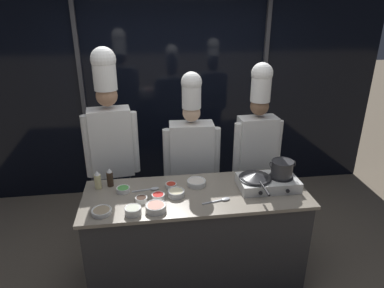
% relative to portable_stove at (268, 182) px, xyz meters
% --- Properties ---
extents(ground_plane, '(24.00, 24.00, 0.00)m').
position_rel_portable_stove_xyz_m(ground_plane, '(-0.64, -0.01, -0.96)').
color(ground_plane, '#7F705B').
extents(window_wall_back, '(5.39, 0.09, 2.70)m').
position_rel_portable_stove_xyz_m(window_wall_back, '(-0.64, 1.76, 0.39)').
color(window_wall_back, black).
rests_on(window_wall_back, ground_plane).
extents(demo_counter, '(1.91, 0.69, 0.92)m').
position_rel_portable_stove_xyz_m(demo_counter, '(-0.64, -0.01, -0.51)').
color(demo_counter, '#2D2D30').
rests_on(demo_counter, ground_plane).
extents(portable_stove, '(0.51, 0.32, 0.10)m').
position_rel_portable_stove_xyz_m(portable_stove, '(0.00, 0.00, 0.00)').
color(portable_stove, silver).
rests_on(portable_stove, demo_counter).
extents(frying_pan, '(0.28, 0.49, 0.04)m').
position_rel_portable_stove_xyz_m(frying_pan, '(-0.12, -0.00, 0.07)').
color(frying_pan, '#232326').
rests_on(frying_pan, portable_stove).
extents(stock_pot, '(0.22, 0.19, 0.14)m').
position_rel_portable_stove_xyz_m(stock_pot, '(0.12, 0.00, 0.13)').
color(stock_pot, '#333335').
rests_on(stock_pot, portable_stove).
extents(squeeze_bottle_oil, '(0.06, 0.06, 0.17)m').
position_rel_portable_stove_xyz_m(squeeze_bottle_oil, '(-1.47, 0.19, 0.03)').
color(squeeze_bottle_oil, beige).
rests_on(squeeze_bottle_oil, demo_counter).
extents(squeeze_bottle_soy, '(0.06, 0.06, 0.17)m').
position_rel_portable_stove_xyz_m(squeeze_bottle_soy, '(-1.37, 0.22, 0.03)').
color(squeeze_bottle_soy, '#332319').
rests_on(squeeze_bottle_soy, demo_counter).
extents(prep_bowl_shrimp, '(0.17, 0.17, 0.05)m').
position_rel_portable_stove_xyz_m(prep_bowl_shrimp, '(-0.99, -0.23, -0.02)').
color(prep_bowl_shrimp, white).
rests_on(prep_bowl_shrimp, demo_counter).
extents(prep_bowl_scallions, '(0.12, 0.12, 0.04)m').
position_rel_portable_stove_xyz_m(prep_bowl_scallions, '(-1.25, 0.10, -0.03)').
color(prep_bowl_scallions, white).
rests_on(prep_bowl_scallions, demo_counter).
extents(prep_bowl_onion, '(0.17, 0.17, 0.05)m').
position_rel_portable_stove_xyz_m(prep_bowl_onion, '(-0.61, 0.13, -0.02)').
color(prep_bowl_onion, white).
rests_on(prep_bowl_onion, demo_counter).
extents(prep_bowl_bell_pepper, '(0.11, 0.11, 0.05)m').
position_rel_portable_stove_xyz_m(prep_bowl_bell_pepper, '(-0.96, -0.07, -0.02)').
color(prep_bowl_bell_pepper, white).
rests_on(prep_bowl_bell_pepper, demo_counter).
extents(prep_bowl_bean_sprouts, '(0.13, 0.13, 0.06)m').
position_rel_portable_stove_xyz_m(prep_bowl_bean_sprouts, '(-1.16, -0.25, -0.02)').
color(prep_bowl_bean_sprouts, white).
rests_on(prep_bowl_bean_sprouts, demo_counter).
extents(prep_bowl_soy_glaze, '(0.10, 0.10, 0.04)m').
position_rel_portable_stove_xyz_m(prep_bowl_soy_glaze, '(-1.10, -0.08, -0.03)').
color(prep_bowl_soy_glaze, white).
rests_on(prep_bowl_soy_glaze, demo_counter).
extents(prep_bowl_chili_flakes, '(0.10, 0.10, 0.04)m').
position_rel_portable_stove_xyz_m(prep_bowl_chili_flakes, '(-0.84, 0.11, -0.03)').
color(prep_bowl_chili_flakes, white).
rests_on(prep_bowl_chili_flakes, demo_counter).
extents(prep_bowl_mushrooms, '(0.16, 0.16, 0.04)m').
position_rel_portable_stove_xyz_m(prep_bowl_mushrooms, '(-1.40, -0.21, -0.03)').
color(prep_bowl_mushrooms, white).
rests_on(prep_bowl_mushrooms, demo_counter).
extents(prep_bowl_noodles, '(0.14, 0.14, 0.05)m').
position_rel_portable_stove_xyz_m(prep_bowl_noodles, '(-0.81, -0.03, -0.02)').
color(prep_bowl_noodles, white).
rests_on(prep_bowl_noodles, demo_counter).
extents(serving_spoon_slotted, '(0.25, 0.09, 0.02)m').
position_rel_portable_stove_xyz_m(serving_spoon_slotted, '(-0.44, -0.16, -0.04)').
color(serving_spoon_slotted, '#B2B5BA').
rests_on(serving_spoon_slotted, demo_counter).
extents(serving_spoon_solid, '(0.24, 0.06, 0.02)m').
position_rel_portable_stove_xyz_m(serving_spoon_solid, '(-1.02, 0.10, -0.04)').
color(serving_spoon_solid, '#B2B5BA').
rests_on(serving_spoon_solid, demo_counter).
extents(chef_head, '(0.51, 0.25, 2.07)m').
position_rel_portable_stove_xyz_m(chef_head, '(-1.37, 0.62, 0.27)').
color(chef_head, '#2D3856').
rests_on(chef_head, ground_plane).
extents(chef_sous, '(0.57, 0.25, 1.83)m').
position_rel_portable_stove_xyz_m(chef_sous, '(-0.59, 0.62, 0.06)').
color(chef_sous, '#232326').
rests_on(chef_sous, ground_plane).
extents(chef_line, '(0.50, 0.22, 1.91)m').
position_rel_portable_stove_xyz_m(chef_line, '(0.07, 0.56, 0.15)').
color(chef_line, '#2D3856').
rests_on(chef_line, ground_plane).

